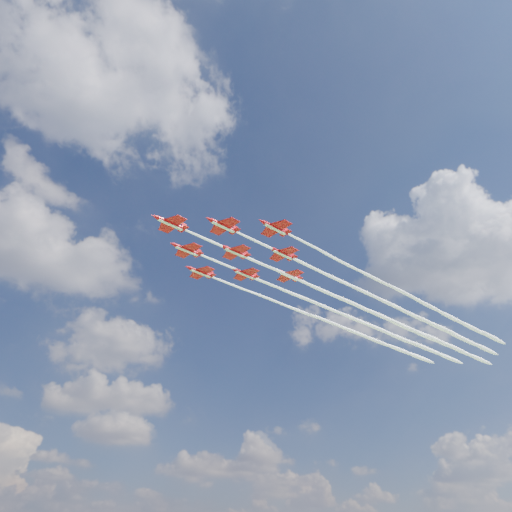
{
  "coord_description": "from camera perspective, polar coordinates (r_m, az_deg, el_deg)",
  "views": [
    {
      "loc": [
        -45.01,
        -102.51,
        21.96
      ],
      "look_at": [
        3.22,
        1.71,
        88.68
      ],
      "focal_mm": 35.0,
      "sensor_mm": 36.0,
      "label": 1
    }
  ],
  "objects": [
    {
      "name": "jet_row4_port",
      "position": [
        180.42,
        18.09,
        -6.7
      ],
      "size": [
        131.0,
        43.04,
        2.45
      ],
      "rotation": [
        0.0,
        0.0,
        0.29
      ],
      "color": "red"
    },
    {
      "name": "jet_row2_starb",
      "position": [
        172.54,
        10.19,
        -6.69
      ],
      "size": [
        131.0,
        43.04,
        2.45
      ],
      "rotation": [
        0.0,
        0.0,
        0.29
      ],
      "color": "red"
    },
    {
      "name": "jet_row4_starb",
      "position": [
        187.83,
        14.14,
        -8.21
      ],
      "size": [
        131.0,
        43.04,
        2.45
      ],
      "rotation": [
        0.0,
        0.0,
        0.29
      ],
      "color": "red"
    },
    {
      "name": "jet_tail",
      "position": [
        192.14,
        17.78,
        -8.18
      ],
      "size": [
        131.0,
        43.04,
        2.45
      ],
      "rotation": [
        0.0,
        0.0,
        0.29
      ],
      "color": "red"
    },
    {
      "name": "jet_row3_starb",
      "position": [
        184.29,
        10.34,
        -8.22
      ],
      "size": [
        131.0,
        43.04,
        2.45
      ],
      "rotation": [
        0.0,
        0.0,
        0.29
      ],
      "color": "red"
    },
    {
      "name": "jet_row2_port",
      "position": [
        164.45,
        14.33,
        -4.99
      ],
      "size": [
        131.0,
        43.04,
        2.45
      ],
      "rotation": [
        0.0,
        0.0,
        0.29
      ],
      "color": "red"
    },
    {
      "name": "jet_row3_port",
      "position": [
        168.85,
        18.44,
        -5.03
      ],
      "size": [
        131.0,
        43.04,
        2.45
      ],
      "rotation": [
        0.0,
        0.0,
        0.29
      ],
      "color": "red"
    },
    {
      "name": "jet_row3_centre",
      "position": [
        176.07,
        14.23,
        -6.71
      ],
      "size": [
        131.0,
        43.04,
        2.45
      ],
      "rotation": [
        0.0,
        0.0,
        0.29
      ],
      "color": "red"
    },
    {
      "name": "jet_lead",
      "position": [
        160.93,
        10.02,
        -4.93
      ],
      "size": [
        131.0,
        43.04,
        2.45
      ],
      "rotation": [
        0.0,
        0.0,
        0.29
      ],
      "color": "red"
    }
  ]
}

